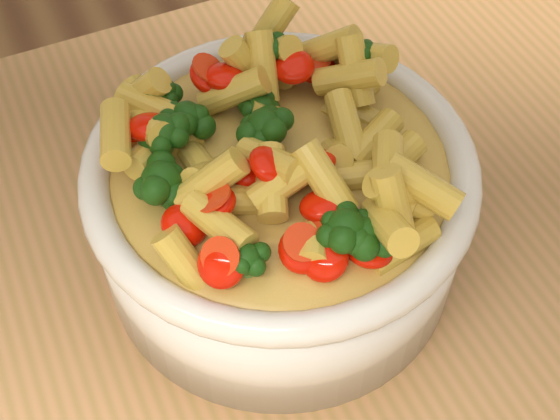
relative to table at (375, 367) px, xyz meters
name	(u,v)px	position (x,y,z in m)	size (l,w,h in m)	color
table	(375,367)	(0.00, 0.00, 0.00)	(1.20, 0.80, 0.90)	#AB7649
serving_bowl	(280,209)	(-0.06, 0.08, 0.16)	(0.27, 0.27, 0.12)	silver
pasta_salad	(280,140)	(-0.06, 0.08, 0.23)	(0.22, 0.22, 0.05)	gold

